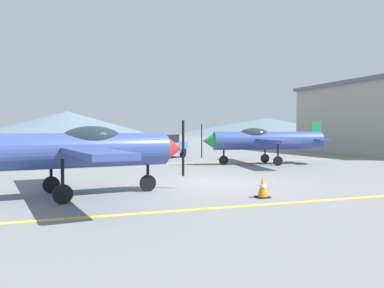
% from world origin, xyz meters
% --- Properties ---
extents(ground_plane, '(400.00, 400.00, 0.00)m').
position_xyz_m(ground_plane, '(0.00, 0.00, 0.00)').
color(ground_plane, slate).
extents(apron_line_near, '(80.00, 0.16, 0.01)m').
position_xyz_m(apron_line_near, '(0.00, -4.25, 0.01)').
color(apron_line_near, yellow).
rests_on(apron_line_near, ground_plane).
extents(apron_line_far, '(80.00, 0.16, 0.01)m').
position_xyz_m(apron_line_far, '(0.00, 8.59, 0.01)').
color(apron_line_far, yellow).
rests_on(apron_line_far, ground_plane).
extents(airplane_near, '(7.06, 8.09, 2.42)m').
position_xyz_m(airplane_near, '(-4.94, -1.33, 1.36)').
color(airplane_near, '#33478C').
rests_on(airplane_near, ground_plane).
extents(airplane_mid, '(7.07, 8.08, 2.42)m').
position_xyz_m(airplane_mid, '(5.69, 6.38, 1.36)').
color(airplane_mid, '#33478C').
rests_on(airplane_mid, ground_plane).
extents(car_sedan, '(4.31, 4.32, 1.62)m').
position_xyz_m(car_sedan, '(1.60, 12.92, 0.84)').
color(car_sedan, '#3372BF').
rests_on(car_sedan, ground_plane).
extents(traffic_cone_front, '(0.36, 0.36, 0.59)m').
position_xyz_m(traffic_cone_front, '(0.10, -3.29, 0.29)').
color(traffic_cone_front, black).
rests_on(traffic_cone_front, ground_plane).
extents(hill_centerleft, '(67.74, 67.74, 9.46)m').
position_xyz_m(hill_centerleft, '(0.97, 153.52, 4.73)').
color(hill_centerleft, slate).
rests_on(hill_centerleft, ground_plane).
extents(hill_centerright, '(72.55, 72.55, 6.23)m').
position_xyz_m(hill_centerright, '(68.42, 114.36, 3.12)').
color(hill_centerright, slate).
rests_on(hill_centerright, ground_plane).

